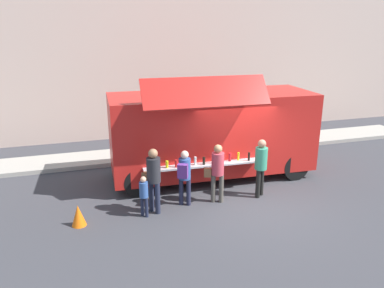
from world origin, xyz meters
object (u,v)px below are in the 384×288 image
Objects in this scene: customer_front_ordering at (217,169)px; customer_rear_waiting at (153,175)px; customer_extra_browsing at (261,163)px; food_truck_main at (212,132)px; child_near_queue at (144,193)px; customer_mid_with_backpack at (184,173)px; trash_bin at (290,133)px; traffic_cone_orange at (78,215)px.

customer_front_ordering is 1.81m from customer_rear_waiting.
customer_rear_waiting is 3.14m from customer_extra_browsing.
food_truck_main reaches higher than child_near_queue.
customer_extra_browsing is at bearing -63.91° from customer_mid_with_backpack.
traffic_cone_orange is at bearing -152.83° from trash_bin.
traffic_cone_orange is at bearing -151.63° from food_truck_main.
trash_bin is 0.59× the size of customer_extra_browsing.
customer_front_ordering is 0.98× the size of customer_extra_browsing.
customer_extra_browsing reaches higher than child_near_queue.
customer_rear_waiting is at bearing 4.72° from traffic_cone_orange.
customer_rear_waiting reaches higher than customer_extra_browsing.
traffic_cone_orange is (-4.29, -2.10, -1.24)m from food_truck_main.
food_truck_main is 3.47m from child_near_queue.
child_near_queue is at bearing 131.86° from customer_mid_with_backpack.
trash_bin is 5.50m from customer_extra_browsing.
food_truck_main is at bearing 26.06° from traffic_cone_orange.
customer_extra_browsing reaches higher than trash_bin.
customer_extra_browsing reaches higher than customer_front_ordering.
customer_front_ordering is 2.14m from child_near_queue.
trash_bin is (4.32, 2.32, -1.00)m from food_truck_main.
child_near_queue is at bearing -147.53° from trash_bin.
traffic_cone_orange is 9.68m from trash_bin.
customer_mid_with_backpack is at bearing -24.89° from child_near_queue.
customer_extra_browsing is at bearing -31.83° from customer_rear_waiting.
customer_extra_browsing is 1.55× the size of child_near_queue.
customer_extra_browsing is (1.33, -0.01, 0.02)m from customer_front_ordering.
trash_bin is 6.42m from customer_front_ordering.
traffic_cone_orange is 0.49× the size of child_near_queue.
customer_front_ordering is at bearing 52.23° from customer_extra_browsing.
customer_front_ordering is 0.95× the size of customer_rear_waiting.
customer_rear_waiting reaches higher than trash_bin.
customer_rear_waiting is (1.95, 0.16, 0.78)m from traffic_cone_orange.
customer_mid_with_backpack is 1.25m from child_near_queue.
trash_bin is at bearing -6.45° from child_near_queue.
traffic_cone_orange is 3.84m from customer_front_ordering.
trash_bin is 8.24m from child_near_queue.
trash_bin is at bearing -77.11° from customer_extra_browsing.
customer_rear_waiting is at bearing 126.03° from customer_mid_with_backpack.
customer_rear_waiting is at bearing -147.40° from trash_bin.
child_near_queue is (-0.29, -0.17, -0.39)m from customer_rear_waiting.
child_near_queue is (-1.18, -0.29, -0.30)m from customer_mid_with_backpack.
customer_mid_with_backpack is 0.90m from customer_rear_waiting.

